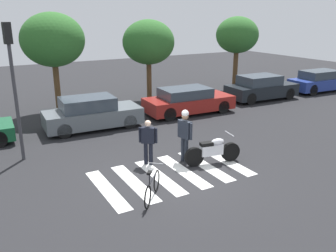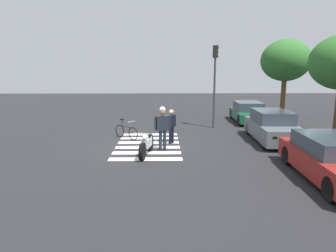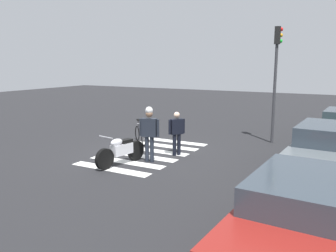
# 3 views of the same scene
# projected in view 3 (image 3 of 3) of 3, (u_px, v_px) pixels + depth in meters

# --- Properties ---
(ground_plane) EXTENTS (60.00, 60.00, 0.00)m
(ground_plane) POSITION_uv_depth(u_px,v_px,m) (147.00, 153.00, 13.18)
(ground_plane) COLOR #232326
(police_motorcycle) EXTENTS (2.10, 0.68, 1.06)m
(police_motorcycle) POSITION_uv_depth(u_px,v_px,m) (121.00, 151.00, 11.64)
(police_motorcycle) COLOR black
(police_motorcycle) RESTS_ON ground_plane
(leaning_bicycle) EXTENTS (1.13, 1.27, 0.98)m
(leaning_bicycle) POSITION_uv_depth(u_px,v_px,m) (140.00, 135.00, 14.81)
(leaning_bicycle) COLOR black
(leaning_bicycle) RESTS_ON ground_plane
(officer_on_foot) EXTENTS (0.30, 0.70, 1.91)m
(officer_on_foot) POSITION_uv_depth(u_px,v_px,m) (149.00, 130.00, 11.85)
(officer_on_foot) COLOR #1E232D
(officer_on_foot) RESTS_ON ground_plane
(officer_by_motorcycle) EXTENTS (0.54, 0.44, 1.61)m
(officer_by_motorcycle) POSITION_uv_depth(u_px,v_px,m) (177.00, 131.00, 12.76)
(officer_by_motorcycle) COLOR black
(officer_by_motorcycle) RESTS_ON ground_plane
(crosswalk_stripes) EXTENTS (4.95, 2.91, 0.01)m
(crosswalk_stripes) POSITION_uv_depth(u_px,v_px,m) (147.00, 153.00, 13.18)
(crosswalk_stripes) COLOR silver
(crosswalk_stripes) RESTS_ON ground_plane
(car_grey_coupe) EXTENTS (4.43, 2.02, 1.48)m
(car_grey_coupe) POSITION_uv_depth(u_px,v_px,m) (325.00, 150.00, 10.81)
(car_grey_coupe) COLOR black
(car_grey_coupe) RESTS_ON ground_plane
(car_maroon_wagon) EXTENTS (4.78, 2.13, 1.37)m
(car_maroon_wagon) POSITION_uv_depth(u_px,v_px,m) (299.00, 215.00, 6.27)
(car_maroon_wagon) COLOR black
(car_maroon_wagon) RESTS_ON ground_plane
(traffic_light_pole) EXTENTS (0.28, 0.35, 4.81)m
(traffic_light_pole) POSITION_uv_depth(u_px,v_px,m) (276.00, 67.00, 14.35)
(traffic_light_pole) COLOR #38383D
(traffic_light_pole) RESTS_ON ground_plane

